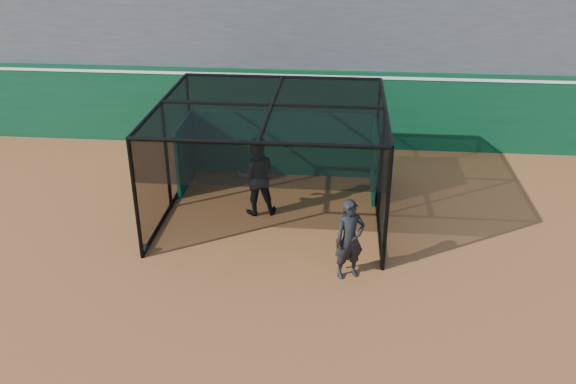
{
  "coord_description": "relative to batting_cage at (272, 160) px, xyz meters",
  "views": [
    {
      "loc": [
        2.28,
        -10.21,
        7.39
      ],
      "look_at": [
        1.16,
        2.0,
        1.4
      ],
      "focal_mm": 38.0,
      "sensor_mm": 36.0,
      "label": 1
    }
  ],
  "objects": [
    {
      "name": "ground",
      "position": [
        -0.62,
        -3.69,
        -1.44
      ],
      "size": [
        120.0,
        120.0,
        0.0
      ],
      "primitive_type": "plane",
      "color": "brown",
      "rests_on": "ground"
    },
    {
      "name": "batter",
      "position": [
        -0.4,
        -0.09,
        -0.41
      ],
      "size": [
        1.14,
        0.97,
        2.05
      ],
      "primitive_type": "imported",
      "rotation": [
        0.0,
        0.0,
        3.35
      ],
      "color": "black",
      "rests_on": "ground"
    },
    {
      "name": "on_deck_player",
      "position": [
        1.94,
        -2.81,
        -0.54
      ],
      "size": [
        0.78,
        0.66,
        1.8
      ],
      "color": "black",
      "rests_on": "ground"
    },
    {
      "name": "batting_cage",
      "position": [
        0.0,
        0.0,
        0.0
      ],
      "size": [
        5.49,
        5.08,
        2.88
      ],
      "color": "black",
      "rests_on": "ground"
    },
    {
      "name": "outfield_wall",
      "position": [
        -0.62,
        4.81,
        -0.15
      ],
      "size": [
        50.0,
        0.5,
        2.5
      ],
      "color": "#0B3D22",
      "rests_on": "ground"
    }
  ]
}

